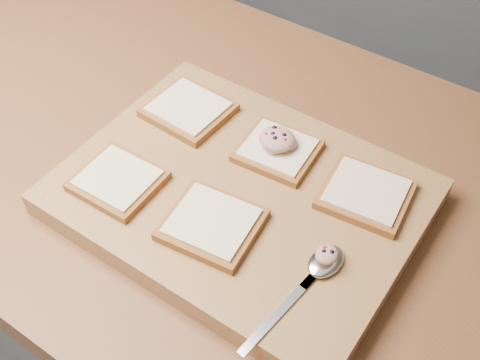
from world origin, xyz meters
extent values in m
cube|color=slate|center=(0.00, 0.00, 0.42)|extent=(1.90, 0.75, 0.84)
cube|color=brown|center=(0.00, 0.00, 0.87)|extent=(2.00, 0.80, 0.06)
cube|color=slate|center=(0.00, 1.43, 0.45)|extent=(3.60, 0.60, 0.90)
cube|color=#A88148|center=(0.12, -0.06, 0.92)|extent=(0.51, 0.39, 0.04)
cube|color=#9D6128|center=(-0.05, 0.02, 0.95)|extent=(0.13, 0.12, 0.01)
cube|color=#FAEEBE|center=(-0.05, 0.02, 0.96)|extent=(0.11, 0.10, 0.00)
cube|color=#9D6128|center=(0.12, 0.03, 0.95)|extent=(0.12, 0.11, 0.01)
cube|color=#FAEEBE|center=(0.12, 0.03, 0.96)|extent=(0.11, 0.10, 0.00)
cube|color=#9D6128|center=(0.28, 0.02, 0.95)|extent=(0.13, 0.12, 0.01)
cube|color=#FAEEBE|center=(0.28, 0.02, 0.96)|extent=(0.12, 0.11, 0.00)
cube|color=#9D6128|center=(-0.04, -0.16, 0.95)|extent=(0.12, 0.11, 0.01)
cube|color=#FAEEBE|center=(-0.04, -0.16, 0.96)|extent=(0.10, 0.09, 0.00)
cube|color=#9D6128|center=(0.13, -0.15, 0.95)|extent=(0.14, 0.13, 0.01)
cube|color=#FAEEBE|center=(0.13, -0.15, 0.96)|extent=(0.12, 0.11, 0.00)
ellipsoid|color=tan|center=(0.12, 0.03, 0.97)|extent=(0.06, 0.05, 0.03)
sphere|color=black|center=(0.13, 0.03, 0.98)|extent=(0.01, 0.01, 0.01)
sphere|color=black|center=(0.11, 0.04, 0.98)|extent=(0.01, 0.01, 0.01)
sphere|color=black|center=(0.12, 0.02, 0.98)|extent=(0.01, 0.01, 0.01)
sphere|color=black|center=(0.12, 0.02, 0.98)|extent=(0.01, 0.01, 0.01)
sphere|color=#A5140C|center=(0.14, 0.02, 0.98)|extent=(0.01, 0.01, 0.01)
sphere|color=#A5140C|center=(0.12, 0.04, 0.98)|extent=(0.01, 0.01, 0.01)
sphere|color=#A5140C|center=(0.11, 0.02, 0.98)|extent=(0.01, 0.01, 0.01)
ellipsoid|color=silver|center=(0.29, -0.11, 0.95)|extent=(0.05, 0.07, 0.01)
cube|color=silver|center=(0.28, -0.14, 0.94)|extent=(0.02, 0.04, 0.00)
cube|color=silver|center=(0.27, -0.21, 0.94)|extent=(0.03, 0.15, 0.00)
ellipsoid|color=tan|center=(0.29, -0.11, 0.96)|extent=(0.03, 0.03, 0.02)
sphere|color=black|center=(0.29, -0.11, 0.97)|extent=(0.01, 0.01, 0.01)
sphere|color=black|center=(0.28, -0.11, 0.97)|extent=(0.01, 0.01, 0.01)
sphere|color=#A5140C|center=(0.28, -0.11, 0.97)|extent=(0.01, 0.01, 0.01)
camera|label=1|loc=(0.45, -0.54, 1.61)|focal=45.00mm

